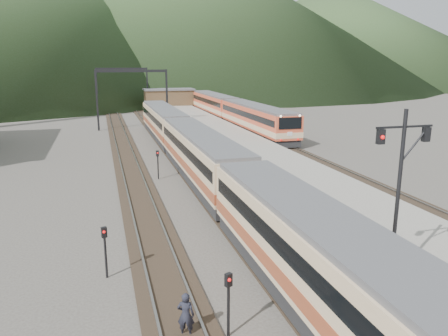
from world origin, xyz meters
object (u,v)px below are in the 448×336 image
object	(u,v)px
main_train	(201,155)
signal_mast	(399,180)
second_train	(232,110)
worker	(186,315)

from	to	relation	value
main_train	signal_mast	distance (m)	19.78
second_train	signal_mast	xyz separation A→B (m)	(-8.81, -49.37, 2.81)
second_train	main_train	bearing A→B (deg)	-110.98
worker	main_train	bearing A→B (deg)	-83.15
signal_mast	worker	world-z (taller)	signal_mast
signal_mast	worker	size ratio (longest dim) A/B	4.02
signal_mast	worker	bearing A→B (deg)	177.91
main_train	second_train	size ratio (longest dim) A/B	1.42
second_train	signal_mast	bearing A→B (deg)	-100.12
second_train	signal_mast	world-z (taller)	signal_mast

